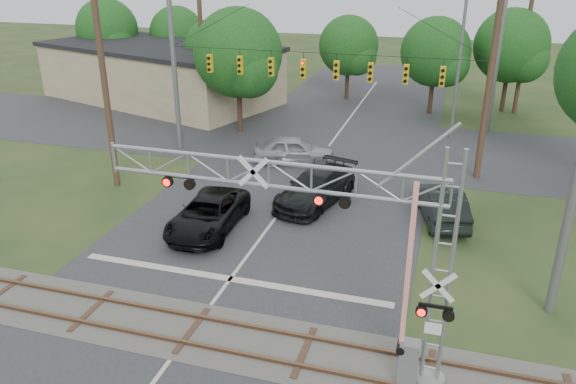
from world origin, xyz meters
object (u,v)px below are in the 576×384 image
(traffic_signal_span, at_px, (334,70))
(sedan_silver, at_px, (294,150))
(crossing_gantry, at_px, (332,236))
(streetlight, at_px, (456,60))
(commercial_building, at_px, (160,72))
(car_dark, at_px, (316,188))
(pickup_black, at_px, (208,214))

(traffic_signal_span, distance_m, sedan_silver, 5.42)
(crossing_gantry, height_order, streetlight, streetlight)
(crossing_gantry, bearing_deg, commercial_building, 126.17)
(car_dark, relative_size, streetlight, 0.60)
(traffic_signal_span, bearing_deg, commercial_building, 146.62)
(sedan_silver, bearing_deg, car_dark, -168.25)
(crossing_gantry, xyz_separation_m, car_dark, (-3.43, 12.12, -3.74))
(crossing_gantry, bearing_deg, streetlight, 83.87)
(pickup_black, height_order, car_dark, car_dark)
(sedan_silver, bearing_deg, commercial_building, 37.04)
(pickup_black, bearing_deg, commercial_building, 121.19)
(crossing_gantry, distance_m, pickup_black, 11.43)
(pickup_black, distance_m, car_dark, 5.99)
(sedan_silver, xyz_separation_m, commercial_building, (-15.98, 12.64, 1.58))
(commercial_building, distance_m, streetlight, 25.55)
(crossing_gantry, height_order, pickup_black, crossing_gantry)
(traffic_signal_span, distance_m, streetlight, 10.05)
(traffic_signal_span, relative_size, commercial_building, 0.85)
(crossing_gantry, height_order, sedan_silver, crossing_gantry)
(crossing_gantry, xyz_separation_m, streetlight, (2.77, 25.79, 0.85))
(streetlight, bearing_deg, sedan_silver, -138.02)
(crossing_gantry, relative_size, pickup_black, 1.87)
(sedan_silver, height_order, streetlight, streetlight)
(car_dark, height_order, streetlight, streetlight)
(pickup_black, xyz_separation_m, sedan_silver, (1.30, 9.99, 0.06))
(sedan_silver, relative_size, streetlight, 0.51)
(pickup_black, xyz_separation_m, car_dark, (4.08, 4.39, 0.07))
(crossing_gantry, distance_m, traffic_signal_span, 18.83)
(pickup_black, distance_m, commercial_building, 27.02)
(sedan_silver, bearing_deg, traffic_signal_span, -88.26)
(pickup_black, distance_m, streetlight, 21.29)
(pickup_black, height_order, sedan_silver, sedan_silver)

